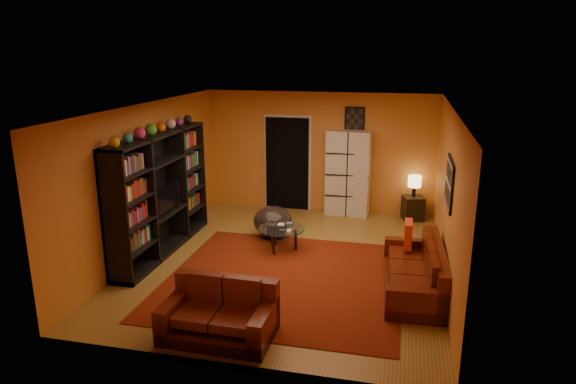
% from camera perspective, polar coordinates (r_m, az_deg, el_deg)
% --- Properties ---
extents(floor, '(6.00, 6.00, 0.00)m').
position_cam_1_polar(floor, '(8.78, 0.01, -7.71)').
color(floor, olive).
rests_on(floor, ground).
extents(ceiling, '(6.00, 6.00, 0.00)m').
position_cam_1_polar(ceiling, '(8.10, 0.01, 9.41)').
color(ceiling, white).
rests_on(ceiling, wall_back).
extents(wall_back, '(6.00, 0.00, 6.00)m').
position_cam_1_polar(wall_back, '(11.22, 3.46, 4.42)').
color(wall_back, orange).
rests_on(wall_back, floor).
extents(wall_front, '(6.00, 0.00, 6.00)m').
position_cam_1_polar(wall_front, '(5.62, -6.94, -7.32)').
color(wall_front, orange).
rests_on(wall_front, floor).
extents(wall_left, '(0.00, 6.00, 6.00)m').
position_cam_1_polar(wall_left, '(9.22, -15.32, 1.40)').
color(wall_left, orange).
rests_on(wall_left, floor).
extents(wall_right, '(0.00, 6.00, 6.00)m').
position_cam_1_polar(wall_right, '(8.18, 17.34, -0.55)').
color(wall_right, orange).
rests_on(wall_right, floor).
extents(rug, '(3.60, 3.60, 0.01)m').
position_cam_1_polar(rug, '(8.13, -0.42, -9.64)').
color(rug, '#561609').
rests_on(rug, floor).
extents(doorway, '(0.95, 0.10, 2.04)m').
position_cam_1_polar(doorway, '(11.37, -0.08, 3.16)').
color(doorway, black).
rests_on(doorway, floor).
extents(wall_art_right, '(0.03, 1.00, 0.70)m').
position_cam_1_polar(wall_art_right, '(7.81, 17.51, 0.98)').
color(wall_art_right, black).
rests_on(wall_art_right, wall_right).
extents(wall_art_back, '(0.42, 0.03, 0.52)m').
position_cam_1_polar(wall_art_back, '(10.98, 7.41, 8.04)').
color(wall_art_back, black).
rests_on(wall_art_back, wall_back).
extents(entertainment_unit, '(0.45, 3.00, 2.10)m').
position_cam_1_polar(entertainment_unit, '(9.18, -13.97, -0.18)').
color(entertainment_unit, black).
rests_on(entertainment_unit, floor).
extents(tv, '(0.86, 0.11, 0.50)m').
position_cam_1_polar(tv, '(9.14, -13.77, -0.76)').
color(tv, black).
rests_on(tv, entertainment_unit).
extents(sofa, '(0.94, 2.08, 0.85)m').
position_cam_1_polar(sofa, '(7.91, 14.37, -8.69)').
color(sofa, '#4B140A').
rests_on(sofa, rug).
extents(loveseat, '(1.38, 0.85, 0.85)m').
position_cam_1_polar(loveseat, '(6.65, -7.50, -13.22)').
color(loveseat, '#4B140A').
rests_on(loveseat, rug).
extents(throw_pillow, '(0.12, 0.42, 0.42)m').
position_cam_1_polar(throw_pillow, '(8.41, 13.20, -4.59)').
color(throw_pillow, '#F33C1B').
rests_on(throw_pillow, sofa).
extents(coffee_table, '(0.82, 0.82, 0.41)m').
position_cam_1_polar(coffee_table, '(9.10, -0.73, -4.34)').
color(coffee_table, silver).
rests_on(coffee_table, floor).
extents(storage_cabinet, '(0.94, 0.47, 1.83)m').
position_cam_1_polar(storage_cabinet, '(11.02, 6.68, 2.08)').
color(storage_cabinet, silver).
rests_on(storage_cabinet, floor).
extents(bowl_chair, '(0.74, 0.74, 0.60)m').
position_cam_1_polar(bowl_chair, '(9.76, -1.71, -3.24)').
color(bowl_chair, black).
rests_on(bowl_chair, floor).
extents(side_table, '(0.50, 0.50, 0.50)m').
position_cam_1_polar(side_table, '(11.09, 13.70, -1.74)').
color(side_table, black).
rests_on(side_table, floor).
extents(table_lamp, '(0.27, 0.27, 0.45)m').
position_cam_1_polar(table_lamp, '(10.93, 13.89, 1.08)').
color(table_lamp, black).
rests_on(table_lamp, side_table).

